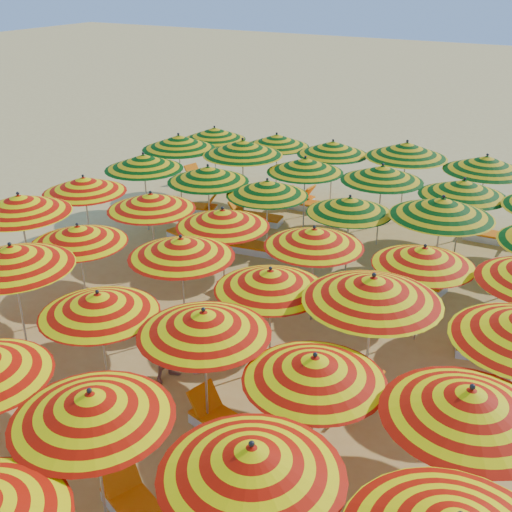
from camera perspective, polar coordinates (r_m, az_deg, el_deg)
name	(u,v)px	position (r m, az deg, el deg)	size (l,w,h in m)	color
ground	(245,326)	(15.03, -0.94, -6.25)	(120.00, 120.00, 0.00)	#DEB862
umbrella_9	(91,406)	(9.35, -14.44, -12.77)	(2.86, 2.86, 2.46)	silver
umbrella_10	(252,461)	(8.18, -0.39, -17.73)	(3.09, 3.09, 2.52)	silver
umbrella_13	(12,257)	(13.83, -20.90, -0.04)	(3.21, 3.21, 2.64)	silver
umbrella_14	(98,304)	(12.03, -13.83, -4.14)	(2.35, 2.35, 2.36)	silver
umbrella_15	(204,323)	(10.96, -4.66, -5.92)	(2.95, 2.95, 2.46)	silver
umbrella_16	(315,368)	(9.95, 5.24, -9.92)	(2.69, 2.69, 2.39)	silver
umbrella_17	(470,403)	(9.41, 18.46, -12.29)	(3.21, 3.21, 2.58)	silver
umbrella_18	(19,204)	(16.78, -20.29, 4.35)	(2.89, 2.89, 2.64)	silver
umbrella_19	(78,234)	(15.15, -15.52, 1.86)	(2.44, 2.44, 2.36)	silver
umbrella_20	(181,247)	(13.82, -6.68, 0.77)	(2.66, 2.66, 2.46)	silver
umbrella_21	(270,280)	(12.52, 1.29, -2.11)	(2.36, 2.36, 2.37)	silver
umbrella_22	(373,289)	(11.70, 10.35, -2.90)	(3.07, 3.07, 2.71)	silver
umbrella_24	(84,185)	(18.33, -15.06, 6.14)	(3.03, 3.03, 2.44)	silver
umbrella_25	(151,201)	(16.71, -9.32, 4.81)	(2.66, 2.66, 2.42)	silver
umbrella_26	(223,218)	(15.43, -2.99, 3.40)	(3.03, 3.03, 2.42)	silver
umbrella_27	(314,237)	(14.40, 5.19, 1.66)	(2.83, 2.83, 2.40)	silver
umbrella_28	(424,256)	(14.03, 14.72, -0.01)	(2.67, 2.67, 2.34)	silver
umbrella_30	(144,162)	(19.85, -9.96, 8.25)	(2.64, 2.64, 2.53)	silver
umbrella_31	(208,174)	(18.53, -4.29, 7.28)	(2.90, 2.90, 2.50)	silver
umbrella_32	(267,188)	(17.56, 1.00, 6.07)	(2.49, 2.49, 2.40)	silver
umbrella_33	(350,205)	(16.58, 8.32, 4.50)	(2.87, 2.87, 2.35)	silver
umbrella_34	(442,207)	(16.07, 16.24, 4.16)	(2.72, 2.72, 2.68)	silver
umbrella_36	(179,142)	(21.69, -6.89, 10.02)	(3.22, 3.22, 2.60)	silver
umbrella_37	(243,148)	(20.50, -1.19, 9.60)	(2.58, 2.58, 2.71)	silver
umbrella_38	(305,165)	(19.47, 4.40, 8.05)	(2.37, 2.37, 2.46)	silver
umbrella_39	(382,173)	(18.82, 11.17, 7.22)	(3.07, 3.07, 2.52)	silver
umbrella_40	(463,188)	(18.15, 17.96, 5.78)	(2.78, 2.78, 2.51)	silver
umbrella_42	(214,133)	(23.47, -3.71, 10.82)	(2.61, 2.61, 2.39)	silver
umbrella_43	(277,140)	(22.44, 1.85, 10.23)	(2.59, 2.59, 2.40)	silver
umbrella_44	(333,148)	(21.36, 6.84, 9.52)	(2.73, 2.73, 2.48)	silver
umbrella_45	(407,150)	(20.76, 13.24, 9.17)	(3.38, 3.38, 2.71)	silver
umbrella_46	(486,164)	(20.26, 19.78, 7.73)	(3.01, 3.01, 2.62)	silver
lounger_6	(230,428)	(11.86, -2.34, -15.04)	(1.82, 0.99, 0.69)	white
lounger_7	(102,317)	(15.51, -13.50, -5.30)	(1.77, 0.69, 0.69)	white
lounger_8	(339,385)	(12.96, 7.35, -11.33)	(1.79, 0.80, 0.69)	white
lounger_9	(249,292)	(16.16, -0.59, -3.25)	(1.82, 0.99, 0.69)	white
lounger_10	(499,351)	(14.80, 20.81, -7.92)	(1.82, 0.99, 0.69)	white
lounger_11	(193,238)	(19.37, -5.62, 1.57)	(1.82, 0.99, 0.69)	white
lounger_12	(252,247)	(18.69, -0.39, 0.81)	(1.79, 0.81, 0.69)	white
lounger_13	(415,281)	(17.22, 13.94, -2.18)	(1.81, 0.91, 0.69)	white
lounger_15	(192,208)	(21.82, -5.67, 4.29)	(1.82, 1.02, 0.69)	white
lounger_16	(254,218)	(20.85, -0.14, 3.41)	(1.79, 0.80, 0.69)	white
lounger_18	(204,182)	(24.41, -4.64, 6.57)	(1.82, 1.03, 0.69)	white
lounger_19	(291,197)	(22.79, 3.17, 5.27)	(1.78, 0.74, 0.69)	white
lounger_20	(311,205)	(22.02, 4.92, 4.51)	(1.77, 0.70, 0.69)	white
lounger_21	(494,237)	(20.68, 20.44, 1.60)	(1.75, 0.62, 0.69)	white
beachgoer_b	(170,349)	(13.05, -7.62, -8.20)	(0.67, 0.52, 1.38)	tan
beachgoer_a	(196,342)	(13.22, -5.38, -7.58)	(0.51, 0.33, 1.39)	tan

